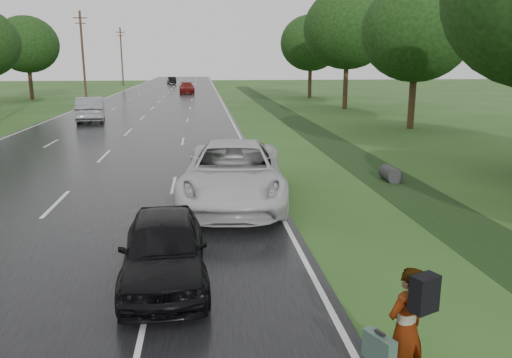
{
  "coord_description": "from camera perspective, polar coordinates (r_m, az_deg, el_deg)",
  "views": [
    {
      "loc": [
        4.56,
        -7.44,
        4.36
      ],
      "look_at": [
        5.95,
        5.35,
        1.3
      ],
      "focal_mm": 35.0,
      "sensor_mm": 36.0,
      "label": 1
    }
  ],
  "objects": [
    {
      "name": "far_car_dark",
      "position": [
        97.91,
        -9.65,
        11.06
      ],
      "size": [
        2.08,
        4.31,
        1.36
      ],
      "primitive_type": "imported",
      "rotation": [
        0.0,
        0.0,
        3.3
      ],
      "color": "black",
      "rests_on": "road"
    },
    {
      "name": "road",
      "position": [
        52.82,
        -11.27,
        8.4
      ],
      "size": [
        14.0,
        180.0,
        0.04
      ],
      "primitive_type": "cube",
      "color": "black",
      "rests_on": "ground"
    },
    {
      "name": "edge_stripe_west",
      "position": [
        53.82,
        -18.52,
        8.09
      ],
      "size": [
        0.12,
        180.0,
        0.01
      ],
      "primitive_type": "cube",
      "color": "silver",
      "rests_on": "road"
    },
    {
      "name": "edge_stripe_east",
      "position": [
        52.66,
        -3.86,
        8.64
      ],
      "size": [
        0.12,
        180.0,
        0.01
      ],
      "primitive_type": "cube",
      "color": "silver",
      "rests_on": "road"
    },
    {
      "name": "white_pickup",
      "position": [
        15.5,
        -2.58,
        0.72
      ],
      "size": [
        3.66,
        6.92,
        1.85
      ],
      "primitive_type": "imported",
      "rotation": [
        0.0,
        0.0,
        -0.09
      ],
      "color": "silver",
      "rests_on": "road"
    },
    {
      "name": "dark_sedan",
      "position": [
        10.14,
        -10.49,
        -7.77
      ],
      "size": [
        1.86,
        4.18,
        1.4
      ],
      "primitive_type": "imported",
      "rotation": [
        0.0,
        0.0,
        0.05
      ],
      "color": "black",
      "rests_on": "road"
    },
    {
      "name": "tree_east_c",
      "position": [
        34.32,
        17.9,
        15.72
      ],
      "size": [
        7.0,
        7.0,
        9.29
      ],
      "color": "#341F15",
      "rests_on": "ground"
    },
    {
      "name": "utility_pole_far",
      "position": [
        63.94,
        -19.19,
        13.4
      ],
      "size": [
        1.6,
        0.26,
        10.0
      ],
      "color": "#341F15",
      "rests_on": "ground"
    },
    {
      "name": "far_car_red",
      "position": [
        69.3,
        -7.91,
        10.28
      ],
      "size": [
        2.23,
        5.1,
        1.46
      ],
      "primitive_type": "imported",
      "rotation": [
        0.0,
        0.0,
        0.04
      ],
      "color": "#650F0B",
      "rests_on": "road"
    },
    {
      "name": "utility_pole_distant",
      "position": [
        93.46,
        -15.11,
        13.44
      ],
      "size": [
        1.6,
        0.26,
        10.0
      ],
      "color": "#341F15",
      "rests_on": "ground"
    },
    {
      "name": "center_line",
      "position": [
        52.82,
        -11.27,
        8.43
      ],
      "size": [
        0.12,
        180.0,
        0.01
      ],
      "primitive_type": "cube",
      "color": "silver",
      "rests_on": "road"
    },
    {
      "name": "pedestrian",
      "position": [
        7.2,
        16.7,
        -15.93
      ],
      "size": [
        0.93,
        0.72,
        1.75
      ],
      "rotation": [
        0.0,
        0.0,
        3.56
      ],
      "color": "#A5998C",
      "rests_on": "ground"
    },
    {
      "name": "drainage_ditch",
      "position": [
        27.4,
        8.56,
        4.14
      ],
      "size": [
        2.2,
        120.0,
        0.56
      ],
      "color": "black",
      "rests_on": "ground"
    },
    {
      "name": "tree_west_f",
      "position": [
        63.49,
        -24.73,
        13.79
      ],
      "size": [
        7.0,
        7.0,
        9.29
      ],
      "color": "#341F15",
      "rests_on": "ground"
    },
    {
      "name": "tree_east_f",
      "position": [
        60.87,
        6.28,
        15.19
      ],
      "size": [
        7.2,
        7.2,
        9.62
      ],
      "color": "#341F15",
      "rests_on": "ground"
    },
    {
      "name": "tree_east_d",
      "position": [
        47.41,
        10.45,
        16.53
      ],
      "size": [
        8.0,
        8.0,
        10.76
      ],
      "color": "#341F15",
      "rests_on": "ground"
    },
    {
      "name": "silver_sedan",
      "position": [
        38.75,
        -18.4,
        7.6
      ],
      "size": [
        2.71,
        5.56,
        1.75
      ],
      "primitive_type": "imported",
      "rotation": [
        0.0,
        0.0,
        3.31
      ],
      "color": "gray",
      "rests_on": "road"
    }
  ]
}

